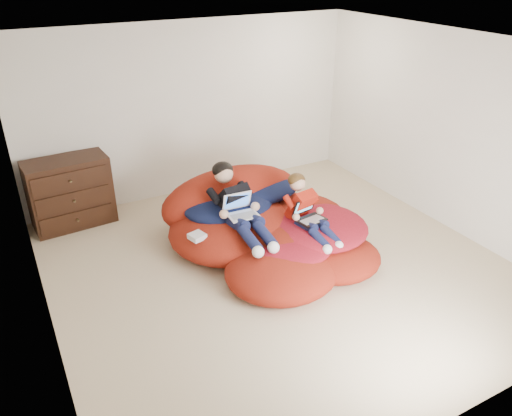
{
  "coord_description": "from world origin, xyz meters",
  "views": [
    {
      "loc": [
        -2.56,
        -4.18,
        3.32
      ],
      "look_at": [
        -0.16,
        0.26,
        0.7
      ],
      "focal_mm": 35.0,
      "sensor_mm": 36.0,
      "label": 1
    }
  ],
  "objects": [
    {
      "name": "cream_pillow",
      "position": [
        -0.35,
        1.22,
        0.62
      ],
      "size": [
        0.47,
        0.3,
        0.3
      ],
      "primitive_type": "ellipsoid",
      "color": "white",
      "rests_on": "beanbag_pile"
    },
    {
      "name": "laptop_white",
      "position": [
        -0.27,
        0.44,
        0.64
      ],
      "size": [
        0.36,
        0.35,
        0.25
      ],
      "color": "silver",
      "rests_on": "older_boy"
    },
    {
      "name": "younger_boy",
      "position": [
        0.45,
        0.13,
        0.61
      ],
      "size": [
        0.33,
        0.95,
        0.65
      ],
      "color": "red",
      "rests_on": "beanbag_pile"
    },
    {
      "name": "dresser",
      "position": [
        -1.9,
        2.22,
        0.47
      ],
      "size": [
        1.07,
        0.62,
        0.93
      ],
      "color": "black",
      "rests_on": "ground"
    },
    {
      "name": "power_adapter",
      "position": [
        -0.83,
        0.44,
        0.42
      ],
      "size": [
        0.2,
        0.2,
        0.06
      ],
      "primitive_type": "cube",
      "rotation": [
        0.0,
        0.0,
        0.26
      ],
      "color": "silver",
      "rests_on": "beanbag_pile"
    },
    {
      "name": "laptop_black",
      "position": [
        0.45,
        0.09,
        0.56
      ],
      "size": [
        0.36,
        0.36,
        0.23
      ],
      "color": "black",
      "rests_on": "younger_boy"
    },
    {
      "name": "beanbag_pile",
      "position": [
        0.08,
        0.53,
        0.27
      ],
      "size": [
        2.34,
        2.44,
        0.91
      ],
      "color": "maroon",
      "rests_on": "ground"
    },
    {
      "name": "older_boy",
      "position": [
        -0.27,
        0.55,
        0.67
      ],
      "size": [
        0.39,
        1.27,
        0.71
      ],
      "color": "black",
      "rests_on": "beanbag_pile"
    },
    {
      "name": "room_shell",
      "position": [
        0.0,
        0.0,
        0.22
      ],
      "size": [
        5.1,
        5.1,
        2.77
      ],
      "color": "#C2AE8B",
      "rests_on": "ground"
    }
  ]
}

